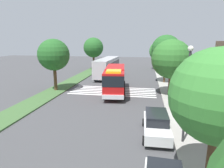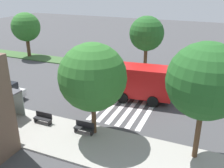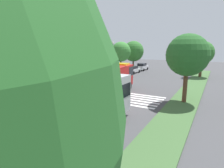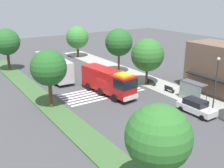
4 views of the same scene
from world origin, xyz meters
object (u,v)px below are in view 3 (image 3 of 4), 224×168
object	(u,v)px
sidewalk_tree_far_east	(133,51)
bench_near_shelter	(86,79)
parked_car_west	(119,73)
sidewalk_tree_east	(121,52)
parked_car_mid	(133,70)
sidewalk_tree_center	(68,55)
sidewalk_tree_west	(18,50)
transit_bus	(73,108)
median_tree_west	(187,55)
bus_stop_shelter	(99,69)
parked_car_east	(142,67)
bench_west_of_shelter	(70,83)
street_lamp	(113,56)
median_tree_center	(202,53)
fire_truck	(114,78)

from	to	relation	value
sidewalk_tree_far_east	bench_near_shelter	bearing A→B (deg)	178.92
parked_car_west	sidewalk_tree_east	bearing A→B (deg)	21.11
parked_car_mid	sidewalk_tree_east	bearing A→B (deg)	128.52
sidewalk_tree_center	sidewalk_tree_far_east	size ratio (longest dim) A/B	1.02
sidewalk_tree_west	transit_bus	bearing A→B (deg)	-110.49
sidewalk_tree_far_east	median_tree_west	world-z (taller)	median_tree_west
sidewalk_tree_east	sidewalk_tree_far_east	distance (m)	7.03
sidewalk_tree_center	parked_car_mid	bearing A→B (deg)	-6.75
bus_stop_shelter	sidewalk_tree_east	world-z (taller)	sidewalk_tree_east
parked_car_east	sidewalk_tree_east	size ratio (longest dim) A/B	0.68
parked_car_east	bench_near_shelter	world-z (taller)	parked_car_east
transit_bus	bench_west_of_shelter	world-z (taller)	transit_bus
parked_car_east	median_tree_west	bearing A→B (deg)	-151.25
parked_car_east	transit_bus	world-z (taller)	transit_bus
bench_near_shelter	street_lamp	bearing A→B (deg)	-5.47
bus_stop_shelter	sidewalk_tree_center	world-z (taller)	sidewalk_tree_center
sidewalk_tree_center	sidewalk_tree_east	world-z (taller)	sidewalk_tree_center
sidewalk_tree_west	sidewalk_tree_east	bearing A→B (deg)	0.00
street_lamp	sidewalk_tree_west	world-z (taller)	sidewalk_tree_west
sidewalk_tree_east	sidewalk_tree_far_east	bearing A→B (deg)	0.00
parked_car_mid	street_lamp	xyz separation A→B (m)	(-5.96, 1.80, 3.20)
parked_car_west	median_tree_center	xyz separation A→B (m)	(8.03, -13.64, 3.85)
bench_near_shelter	bench_west_of_shelter	xyz separation A→B (m)	(-3.92, 0.00, 0.00)
parked_car_east	bus_stop_shelter	bearing A→B (deg)	170.21
parked_car_west	sidewalk_tree_center	distance (m)	12.46
parked_car_west	sidewalk_tree_west	world-z (taller)	sidewalk_tree_west
parked_car_east	bus_stop_shelter	distance (m)	16.20
transit_bus	sidewalk_tree_far_east	world-z (taller)	sidewalk_tree_far_east
parked_car_east	bench_west_of_shelter	size ratio (longest dim) A/B	2.87
median_tree_west	bench_west_of_shelter	bearing A→B (deg)	89.18
street_lamp	sidewalk_tree_far_east	distance (m)	11.43
parked_car_west	parked_car_mid	size ratio (longest dim) A/B	1.04
parked_car_west	bench_west_of_shelter	size ratio (longest dim) A/B	2.93
fire_truck	parked_car_west	bearing A→B (deg)	17.76
sidewalk_tree_east	parked_car_east	bearing A→B (deg)	-16.15
parked_car_west	sidewalk_tree_east	world-z (taller)	sidewalk_tree_east
median_tree_center	transit_bus	bearing A→B (deg)	170.62
bench_west_of_shelter	median_tree_center	size ratio (longest dim) A/B	0.23
bus_stop_shelter	parked_car_mid	bearing A→B (deg)	-14.35
street_lamp	fire_truck	bearing A→B (deg)	-150.73
parked_car_west	bench_near_shelter	world-z (taller)	parked_car_west
parked_car_mid	sidewalk_tree_west	distance (m)	26.71
fire_truck	street_lamp	xyz separation A→B (m)	(12.17, 6.82, 2.00)
median_tree_center	sidewalk_tree_east	bearing A→B (deg)	99.61
street_lamp	median_tree_west	world-z (taller)	median_tree_west
bench_near_shelter	median_tree_center	world-z (taller)	median_tree_center
sidewalk_tree_center	parked_car_west	bearing A→B (deg)	-10.72
street_lamp	sidewalk_tree_far_east	world-z (taller)	sidewalk_tree_far_east
bench_near_shelter	sidewalk_tree_east	bearing A→B (deg)	-1.69
bus_stop_shelter	sidewalk_tree_center	size ratio (longest dim) A/B	0.49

